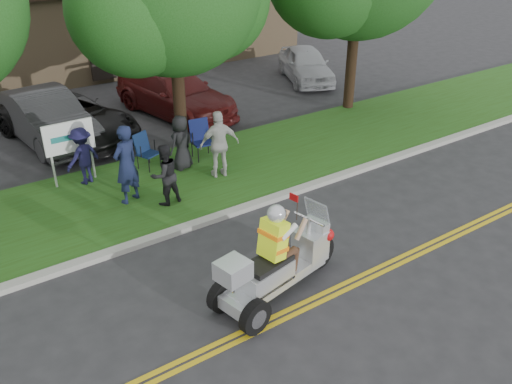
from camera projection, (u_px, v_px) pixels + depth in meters
ground at (329, 273)px, 10.75m from camera, size 120.00×120.00×0.00m
centerline_near at (349, 288)px, 10.32m from camera, size 60.00×0.10×0.01m
centerline_far at (344, 284)px, 10.44m from camera, size 60.00×0.10×0.01m
curb at (245, 208)px, 12.94m from camera, size 60.00×0.25×0.12m
grass_verge at (201, 175)px, 14.51m from camera, size 60.00×4.00×0.10m
commercial_building at (89, 15)px, 24.62m from camera, size 18.00×8.20×4.00m
business_sign at (69, 141)px, 13.51m from camera, size 1.25×0.06×1.75m
trike_scooter at (277, 266)px, 9.82m from camera, size 2.97×1.23×1.95m
lawn_chair_a at (201, 136)px, 15.20m from camera, size 0.63×0.65×1.08m
lawn_chair_b at (145, 148)px, 14.60m from camera, size 0.68×0.69×0.97m
spectator_adult_left at (126, 164)px, 12.71m from camera, size 0.83×0.70×1.94m
spectator_adult_mid at (165, 175)px, 12.72m from camera, size 0.80×0.66×1.50m
spectator_adult_right at (219, 144)px, 13.97m from camera, size 1.12×0.67×1.79m
spectator_chair_a at (83, 156)px, 13.68m from camera, size 1.10×0.86×1.49m
spectator_chair_b at (181, 143)px, 14.44m from camera, size 0.85×0.70×1.50m
parked_car_left at (47, 118)px, 16.33m from camera, size 2.15×4.87×1.56m
parked_car_mid at (68, 118)px, 16.56m from camera, size 3.87×5.40×1.37m
parked_car_right at (175, 93)px, 18.60m from camera, size 3.06×5.37×1.47m
parked_car_far_right at (306, 64)px, 22.17m from camera, size 3.11×4.36×1.38m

